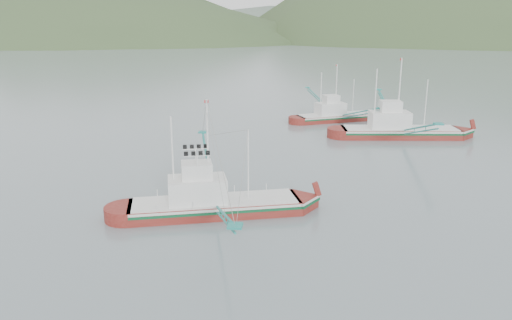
# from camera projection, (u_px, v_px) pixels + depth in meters

# --- Properties ---
(ground) EXTENTS (1200.00, 1200.00, 0.00)m
(ground) POSITION_uv_depth(u_px,v_px,m) (248.00, 218.00, 40.26)
(ground) COLOR slate
(ground) RESTS_ON ground
(main_boat) EXTENTS (14.43, 24.72, 10.23)m
(main_boat) POSITION_uv_depth(u_px,v_px,m) (213.00, 191.00, 40.59)
(main_boat) COLOR maroon
(main_boat) RESTS_ON ground
(bg_boat_right) EXTENTS (16.11, 28.53, 11.58)m
(bg_boat_right) POSITION_uv_depth(u_px,v_px,m) (399.00, 126.00, 68.06)
(bg_boat_right) COLOR maroon
(bg_boat_right) RESTS_ON ground
(bg_boat_far) EXTENTS (13.46, 22.67, 9.67)m
(bg_boat_far) POSITION_uv_depth(u_px,v_px,m) (337.00, 109.00, 79.40)
(bg_boat_far) COLOR maroon
(bg_boat_far) RESTS_ON ground
(headland_left) EXTENTS (448.00, 308.00, 210.00)m
(headland_left) POSITION_uv_depth(u_px,v_px,m) (81.00, 42.00, 403.50)
(headland_left) COLOR #364C27
(headland_left) RESTS_ON ground
(ridge_distant) EXTENTS (960.00, 400.00, 240.00)m
(ridge_distant) POSITION_uv_depth(u_px,v_px,m) (332.00, 36.00, 574.11)
(ridge_distant) COLOR slate
(ridge_distant) RESTS_ON ground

